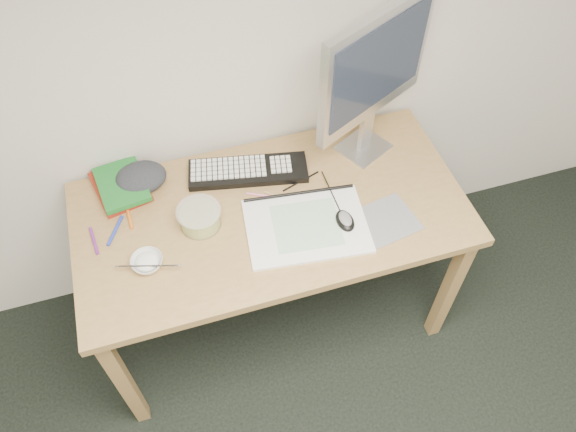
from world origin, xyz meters
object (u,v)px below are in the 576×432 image
keyboard (248,171)px  rice_bowl (147,262)px  desk (272,224)px  monitor (375,70)px  sketchpad (306,226)px

keyboard → rice_bowl: bearing=-133.5°
desk → keyboard: (-0.03, 0.20, 0.10)m
keyboard → monitor: bearing=11.0°
keyboard → monitor: (0.46, -0.00, 0.36)m
desk → rice_bowl: rice_bowl is taller
desk → sketchpad: 0.17m
rice_bowl → monitor: bearing=18.4°
desk → monitor: size_ratio=2.33×
keyboard → desk: bearing=-69.1°
sketchpad → rice_bowl: (-0.55, 0.01, 0.01)m
keyboard → rice_bowl: (-0.42, -0.30, 0.00)m
desk → rice_bowl: size_ratio=13.09×
sketchpad → monitor: size_ratio=0.70×
keyboard → sketchpad: bearing=-55.4°
sketchpad → keyboard: 0.33m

